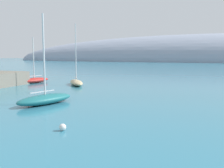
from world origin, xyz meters
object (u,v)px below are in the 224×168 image
at_px(sailboat_teal_near_shore, 45,98).
at_px(sailboat_sand_outer_mooring, 76,82).
at_px(mooring_buoy_white, 63,127).
at_px(sailboat_red_end_of_line, 34,80).

bearing_deg(sailboat_teal_near_shore, sailboat_sand_outer_mooring, 36.26).
relative_size(sailboat_teal_near_shore, mooring_buoy_white, 19.10).
distance_m(sailboat_sand_outer_mooring, sailboat_red_end_of_line, 9.37).
relative_size(sailboat_sand_outer_mooring, sailboat_red_end_of_line, 1.25).
distance_m(sailboat_teal_near_shore, mooring_buoy_white, 10.47).
height_order(sailboat_red_end_of_line, mooring_buoy_white, sailboat_red_end_of_line).
relative_size(sailboat_sand_outer_mooring, mooring_buoy_white, 21.05).
distance_m(sailboat_red_end_of_line, mooring_buoy_white, 32.66).
bearing_deg(sailboat_sand_outer_mooring, sailboat_red_end_of_line, -130.62).
distance_m(sailboat_teal_near_shore, sailboat_red_end_of_line, 22.20).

